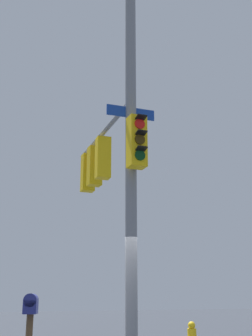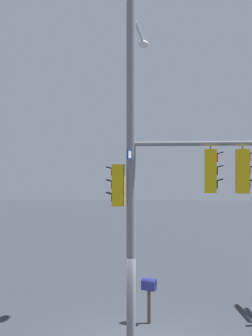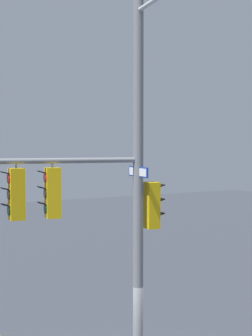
{
  "view_description": "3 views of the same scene",
  "coord_description": "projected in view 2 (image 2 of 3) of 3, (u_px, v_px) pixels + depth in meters",
  "views": [
    {
      "loc": [
        4.05,
        7.97,
        1.32
      ],
      "look_at": [
        0.08,
        0.45,
        3.87
      ],
      "focal_mm": 46.7,
      "sensor_mm": 36.0,
      "label": 1
    },
    {
      "loc": [
        -10.38,
        0.04,
        5.05
      ],
      "look_at": [
        -0.26,
        0.36,
        4.88
      ],
      "focal_mm": 41.59,
      "sensor_mm": 36.0,
      "label": 2
    },
    {
      "loc": [
        9.54,
        -5.7,
        5.8
      ],
      "look_at": [
        -0.52,
        0.12,
        5.3
      ],
      "focal_mm": 51.94,
      "sensor_mm": 36.0,
      "label": 3
    }
  ],
  "objects": [
    {
      "name": "main_signal_pole_assembly",
      "position": [
        168.0,
        165.0,
        10.18
      ],
      "size": [
        3.55,
        4.86,
        9.24
      ],
      "rotation": [
        0.0,
        0.0,
        4.58
      ],
      "color": "slate",
      "rests_on": "ground"
    },
    {
      "name": "mailbox",
      "position": [
        149.0,
        288.0,
        12.1
      ],
      "size": [
        0.39,
        0.5,
        1.41
      ],
      "rotation": [
        0.0,
        0.0,
        5.9
      ],
      "color": "#4C3823",
      "rests_on": "ground"
    }
  ]
}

